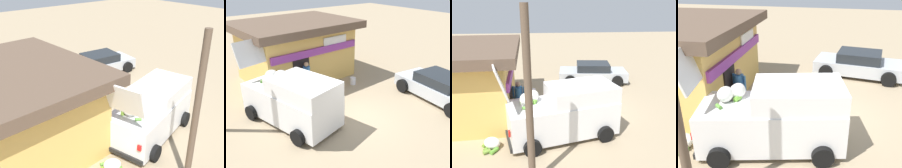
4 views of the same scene
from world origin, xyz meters
TOP-DOWN VIEW (x-y plane):
  - ground_plane at (0.00, 0.00)m, footprint 60.00×60.00m
  - storefront_bar at (0.37, 5.52)m, footprint 6.49×5.19m
  - delivery_van at (-2.17, 1.25)m, footprint 2.88×4.67m
  - parked_sedan at (4.31, -1.16)m, footprint 2.57×4.42m
  - vendor_standing at (-0.39, 3.14)m, footprint 0.41×0.55m
  - customer_bending at (-1.58, 3.59)m, footprint 0.57×0.70m
  - unloaded_banana_pile at (-2.86, 3.92)m, footprint 0.92×0.76m
  - paint_bucket at (2.14, 2.62)m, footprint 0.31×0.31m
  - utility_pole at (-4.76, 2.42)m, footprint 0.20×0.20m

SIDE VIEW (x-z plane):
  - ground_plane at x=0.00m, z-range 0.00..0.00m
  - unloaded_banana_pile at x=-2.86m, z-range -0.02..0.37m
  - paint_bucket at x=2.14m, z-range 0.00..0.39m
  - parked_sedan at x=4.31m, z-range -0.02..1.20m
  - customer_bending at x=-1.58m, z-range 0.14..1.51m
  - vendor_standing at x=-0.39m, z-range 0.13..1.78m
  - delivery_van at x=-2.17m, z-range -0.52..2.50m
  - storefront_bar at x=0.37m, z-range 0.07..3.23m
  - utility_pole at x=-4.76m, z-range 0.00..4.93m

